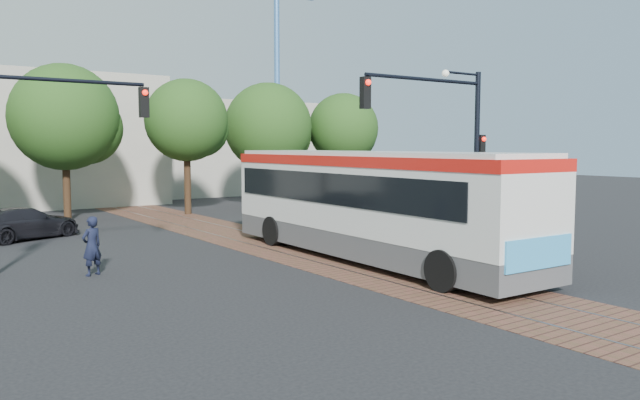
{
  "coord_description": "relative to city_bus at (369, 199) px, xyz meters",
  "views": [
    {
      "loc": [
        -11.83,
        -15.48,
        3.69
      ],
      "look_at": [
        1.86,
        4.09,
        1.6
      ],
      "focal_mm": 35.0,
      "sensor_mm": 36.0,
      "label": 1
    }
  ],
  "objects": [
    {
      "name": "officer",
      "position": [
        -8.12,
        2.46,
        -1.1
      ],
      "size": [
        0.72,
        0.61,
        1.7
      ],
      "primitive_type": "imported",
      "rotation": [
        0.0,
        0.0,
        3.52
      ],
      "color": "black",
      "rests_on": "ground"
    },
    {
      "name": "tree_row",
      "position": [
        0.21,
        16.32,
        2.9
      ],
      "size": [
        26.4,
        5.6,
        7.67
      ],
      "color": "#382314",
      "rests_on": "ground"
    },
    {
      "name": "warehouses",
      "position": [
        -1.53,
        28.64,
        1.86
      ],
      "size": [
        40.0,
        13.0,
        8.0
      ],
      "color": "#ADA899",
      "rests_on": "ground"
    },
    {
      "name": "crane",
      "position": [
        17.0,
        33.9,
        8.93
      ],
      "size": [
        8.0,
        0.5,
        18.0
      ],
      "color": "#3F72B2",
      "rests_on": "ground"
    },
    {
      "name": "parked_car",
      "position": [
        -8.45,
        11.05,
        -1.31
      ],
      "size": [
        4.79,
        3.48,
        1.29
      ],
      "primitive_type": "imported",
      "rotation": [
        0.0,
        0.0,
        2.0
      ],
      "color": "black",
      "rests_on": "ground"
    },
    {
      "name": "signal_pole_main",
      "position": [
        2.86,
        -0.91,
        2.21
      ],
      "size": [
        5.49,
        0.46,
        6.0
      ],
      "color": "black",
      "rests_on": "ground"
    },
    {
      "name": "ground",
      "position": [
        -1.0,
        -0.1,
        -1.95
      ],
      "size": [
        120.0,
        120.0,
        0.0
      ],
      "primitive_type": "plane",
      "color": "black",
      "rests_on": "ground"
    },
    {
      "name": "traffic_island",
      "position": [
        3.82,
        -1.0,
        -1.62
      ],
      "size": [
        2.2,
        5.2,
        1.13
      ],
      "color": "gray",
      "rests_on": "ground"
    },
    {
      "name": "city_bus",
      "position": [
        0.0,
        0.0,
        0.0
      ],
      "size": [
        3.16,
        13.17,
        3.5
      ],
      "rotation": [
        0.0,
        0.0,
        -0.03
      ],
      "color": "#434346",
      "rests_on": "ground"
    },
    {
      "name": "signal_pole_left",
      "position": [
        -9.37,
        3.89,
        1.91
      ],
      "size": [
        4.99,
        0.34,
        6.0
      ],
      "color": "black",
      "rests_on": "ground"
    },
    {
      "name": "trackbed",
      "position": [
        -1.0,
        3.9,
        -1.95
      ],
      "size": [
        3.6,
        40.0,
        0.02
      ],
      "color": "brown",
      "rests_on": "ground"
    }
  ]
}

